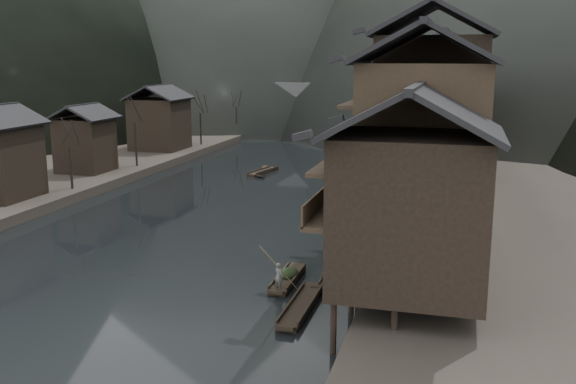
% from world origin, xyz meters
% --- Properties ---
extents(water, '(300.00, 300.00, 0.00)m').
position_xyz_m(water, '(0.00, 0.00, 0.00)').
color(water, black).
rests_on(water, ground).
extents(left_bank, '(40.00, 200.00, 1.20)m').
position_xyz_m(left_bank, '(-35.00, 40.00, 0.60)').
color(left_bank, '#2D2823').
rests_on(left_bank, ground).
extents(stilt_houses, '(9.00, 67.60, 17.09)m').
position_xyz_m(stilt_houses, '(17.28, 19.16, 9.09)').
color(stilt_houses, black).
rests_on(stilt_houses, ground).
extents(left_houses, '(8.10, 53.20, 8.73)m').
position_xyz_m(left_houses, '(-20.50, 20.12, 5.66)').
color(left_houses, black).
rests_on(left_houses, left_bank).
extents(bare_trees, '(3.79, 75.14, 7.59)m').
position_xyz_m(bare_trees, '(-17.00, 20.85, 6.25)').
color(bare_trees, black).
rests_on(bare_trees, left_bank).
extents(moored_sampans, '(3.26, 72.86, 0.47)m').
position_xyz_m(moored_sampans, '(11.96, 27.03, 0.20)').
color(moored_sampans, black).
rests_on(moored_sampans, water).
extents(midriver_boats, '(11.38, 23.25, 0.45)m').
position_xyz_m(midriver_boats, '(1.57, 41.28, 0.20)').
color(midriver_boats, black).
rests_on(midriver_boats, water).
extents(stone_bridge, '(40.00, 6.00, 9.00)m').
position_xyz_m(stone_bridge, '(-0.00, 72.00, 5.11)').
color(stone_bridge, '#4C4C4F').
rests_on(stone_bridge, ground).
extents(hero_sampan, '(1.16, 5.37, 0.44)m').
position_xyz_m(hero_sampan, '(9.65, -1.80, 0.20)').
color(hero_sampan, black).
rests_on(hero_sampan, water).
extents(cargo_heap, '(1.18, 1.55, 0.71)m').
position_xyz_m(cargo_heap, '(9.65, -1.55, 0.79)').
color(cargo_heap, black).
rests_on(cargo_heap, hero_sampan).
extents(boatman, '(0.70, 0.64, 1.61)m').
position_xyz_m(boatman, '(9.63, -3.67, 1.25)').
color(boatman, slate).
rests_on(boatman, hero_sampan).
extents(bamboo_pole, '(2.05, 2.17, 3.55)m').
position_xyz_m(bamboo_pole, '(9.83, -3.67, 3.83)').
color(bamboo_pole, '#8C7A51').
rests_on(bamboo_pole, boatman).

